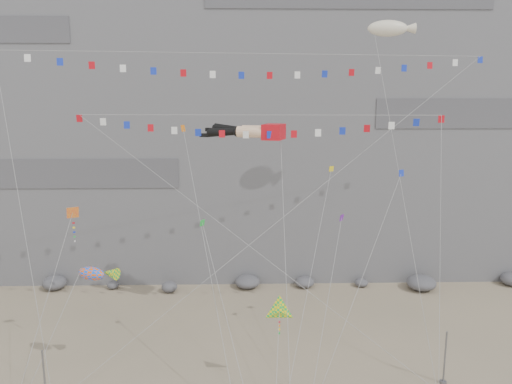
# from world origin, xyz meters

# --- Properties ---
(ground) EXTENTS (120.00, 120.00, 0.00)m
(ground) POSITION_xyz_m (0.00, 0.00, 0.00)
(ground) COLOR gray
(ground) RESTS_ON ground
(cliff) EXTENTS (80.00, 28.00, 50.00)m
(cliff) POSITION_xyz_m (0.00, 32.00, 25.00)
(cliff) COLOR slate
(cliff) RESTS_ON ground
(talus_boulders) EXTENTS (60.00, 3.00, 1.20)m
(talus_boulders) POSITION_xyz_m (0.00, 17.00, 0.60)
(talus_boulders) COLOR #5B5B60
(talus_boulders) RESTS_ON ground
(anchor_pole_left) EXTENTS (0.12, 0.12, 4.31)m
(anchor_pole_left) POSITION_xyz_m (-12.87, -3.71, 2.15)
(anchor_pole_left) COLOR slate
(anchor_pole_left) RESTS_ON ground
(anchor_pole_right) EXTENTS (0.12, 0.12, 3.88)m
(anchor_pole_right) POSITION_xyz_m (13.55, -1.01, 1.94)
(anchor_pole_right) COLOR slate
(anchor_pole_right) RESTS_ON ground
(legs_kite) EXTENTS (6.84, 16.41, 21.84)m
(legs_kite) POSITION_xyz_m (0.25, 6.74, 17.02)
(legs_kite) COLOR red
(legs_kite) RESTS_ON ground
(flag_banner_upper) EXTENTS (37.98, 13.41, 28.69)m
(flag_banner_upper) POSITION_xyz_m (0.61, 7.85, 22.99)
(flag_banner_upper) COLOR red
(flag_banner_upper) RESTS_ON ground
(flag_banner_lower) EXTENTS (27.10, 8.41, 23.16)m
(flag_banner_lower) POSITION_xyz_m (0.76, 5.27, 18.33)
(flag_banner_lower) COLOR red
(flag_banner_lower) RESTS_ON ground
(harlequin_kite) EXTENTS (3.39, 7.31, 13.45)m
(harlequin_kite) POSITION_xyz_m (-12.51, 2.32, 11.58)
(harlequin_kite) COLOR red
(harlequin_kite) RESTS_ON ground
(fish_windsock) EXTENTS (5.80, 4.88, 9.59)m
(fish_windsock) POSITION_xyz_m (-10.70, -0.03, 7.92)
(fish_windsock) COLOR #ED570C
(fish_windsock) RESTS_ON ground
(delta_kite) EXTENTS (2.11, 6.68, 8.80)m
(delta_kite) POSITION_xyz_m (1.94, -2.14, 6.01)
(delta_kite) COLOR yellow
(delta_kite) RESTS_ON ground
(blimp_windsock) EXTENTS (4.22, 11.76, 27.41)m
(blimp_windsock) POSITION_xyz_m (11.38, 9.43, 25.07)
(blimp_windsock) COLOR beige
(blimp_windsock) RESTS_ON ground
(small_kite_a) EXTENTS (5.15, 14.31, 22.38)m
(small_kite_a) POSITION_xyz_m (-5.11, 7.77, 16.87)
(small_kite_a) COLOR orange
(small_kite_a) RESTS_ON ground
(small_kite_b) EXTENTS (4.14, 9.55, 14.37)m
(small_kite_b) POSITION_xyz_m (6.95, 3.67, 10.58)
(small_kite_b) COLOR #691A9D
(small_kite_b) RESTS_ON ground
(small_kite_c) EXTENTS (4.34, 9.82, 14.65)m
(small_kite_c) POSITION_xyz_m (-3.25, 2.22, 10.56)
(small_kite_c) COLOR green
(small_kite_c) RESTS_ON ground
(small_kite_d) EXTENTS (5.77, 15.02, 20.63)m
(small_kite_d) POSITION_xyz_m (6.75, 7.80, 13.42)
(small_kite_d) COLOR yellow
(small_kite_d) RESTS_ON ground
(small_kite_e) EXTENTS (8.14, 8.74, 18.00)m
(small_kite_e) POSITION_xyz_m (10.96, 2.95, 13.96)
(small_kite_e) COLOR #142CB4
(small_kite_e) RESTS_ON ground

